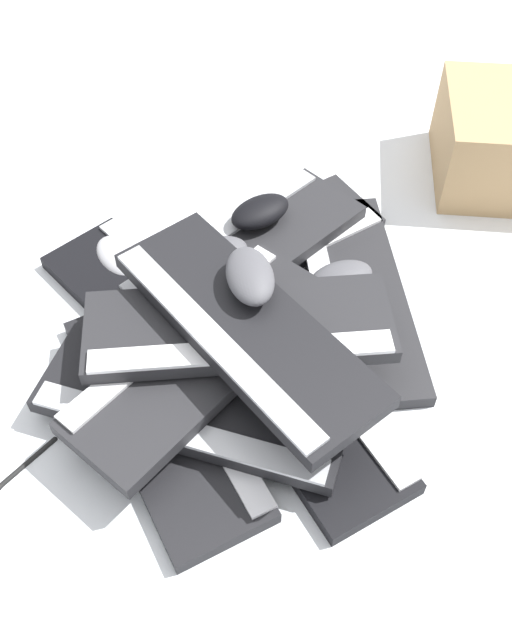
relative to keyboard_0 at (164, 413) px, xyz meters
The scene contains 16 objects.
ground_plane 0.20m from the keyboard_0, behind, with size 3.20×3.20×0.00m, color silver.
keyboard_0 is the anchor object (origin of this frame).
keyboard_1 0.19m from the keyboard_0, 133.84° to the left, with size 0.33×0.46×0.03m.
keyboard_2 0.38m from the keyboard_0, 161.03° to the left, with size 0.44×0.39×0.03m.
keyboard_3 0.37m from the keyboard_0, 169.20° to the right, with size 0.46×0.32×0.03m.
keyboard_4 0.20m from the keyboard_0, 137.80° to the right, with size 0.25×0.46×0.03m.
keyboard_5 0.05m from the keyboard_0, 115.50° to the left, with size 0.27×0.46×0.03m.
keyboard_6 0.10m from the keyboard_0, behind, with size 0.45×0.20×0.03m.
keyboard_7 0.32m from the keyboard_0, 167.64° to the right, with size 0.46×0.24×0.03m.
keyboard_8 0.17m from the keyboard_0, 161.67° to the left, with size 0.39×0.44×0.03m.
keyboard_9 0.18m from the keyboard_0, 152.08° to the left, with size 0.28×0.46×0.03m.
mouse_0 0.24m from the keyboard_0, 168.61° to the left, with size 0.11×0.07×0.04m, color #4C4C51.
mouse_1 0.39m from the keyboard_0, 167.96° to the right, with size 0.11×0.07×0.04m, color black.
mouse_2 0.33m from the keyboard_0, 128.58° to the right, with size 0.11×0.07×0.04m, color #B7B7BC.
mouse_3 0.27m from the keyboard_0, 161.08° to the right, with size 0.11×0.07×0.04m, color #4C4C51.
mouse_4 0.36m from the keyboard_0, 164.02° to the left, with size 0.11×0.07×0.04m, color #4C4C51.
Camera 1 is at (0.59, 0.43, 0.90)m, focal length 40.00 mm.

